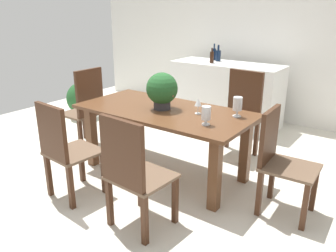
{
  "coord_description": "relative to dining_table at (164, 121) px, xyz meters",
  "views": [
    {
      "loc": [
        2.05,
        -2.69,
        1.75
      ],
      "look_at": [
        0.02,
        0.09,
        0.54
      ],
      "focal_mm": 36.53,
      "sensor_mm": 36.0,
      "label": 1
    }
  ],
  "objects": [
    {
      "name": "ground_plane",
      "position": [
        0.0,
        -0.06,
        -0.61
      ],
      "size": [
        7.04,
        7.04,
        0.0
      ],
      "primitive_type": "plane",
      "color": "silver"
    },
    {
      "name": "back_wall",
      "position": [
        0.0,
        2.54,
        0.69
      ],
      "size": [
        6.4,
        0.1,
        2.6
      ],
      "primitive_type": "cube",
      "color": "white",
      "rests_on": "ground"
    },
    {
      "name": "dining_table",
      "position": [
        0.0,
        0.0,
        0.0
      ],
      "size": [
        1.86,
        0.92,
        0.73
      ],
      "color": "brown",
      "rests_on": "ground"
    },
    {
      "name": "chair_near_right",
      "position": [
        0.41,
        -0.98,
        -0.06
      ],
      "size": [
        0.5,
        0.47,
        0.98
      ],
      "rotation": [
        0.0,
        0.0,
        3.08
      ],
      "color": "#422616",
      "rests_on": "ground"
    },
    {
      "name": "chair_near_left",
      "position": [
        -0.43,
        -0.97,
        -0.08
      ],
      "size": [
        0.47,
        0.49,
        0.95
      ],
      "rotation": [
        0.0,
        0.0,
        3.06
      ],
      "color": "#422616",
      "rests_on": "ground"
    },
    {
      "name": "chair_foot_end",
      "position": [
        1.24,
        -0.0,
        -0.09
      ],
      "size": [
        0.47,
        0.44,
        0.93
      ],
      "rotation": [
        0.0,
        0.0,
        1.61
      ],
      "color": "#422616",
      "rests_on": "ground"
    },
    {
      "name": "chair_head_end",
      "position": [
        -1.24,
        -0.0,
        -0.04
      ],
      "size": [
        0.42,
        0.44,
        1.03
      ],
      "rotation": [
        0.0,
        0.0,
        -1.57
      ],
      "color": "#422616",
      "rests_on": "ground"
    },
    {
      "name": "chair_far_right",
      "position": [
        0.43,
        0.98,
        -0.04
      ],
      "size": [
        0.51,
        0.46,
        1.03
      ],
      "rotation": [
        0.0,
        0.0,
        -0.08
      ],
      "color": "#422616",
      "rests_on": "ground"
    },
    {
      "name": "flower_centerpiece",
      "position": [
        -0.03,
        -0.01,
        0.33
      ],
      "size": [
        0.33,
        0.33,
        0.38
      ],
      "color": "#333338",
      "rests_on": "dining_table"
    },
    {
      "name": "crystal_vase_left",
      "position": [
        0.72,
        0.21,
        0.25
      ],
      "size": [
        0.09,
        0.09,
        0.2
      ],
      "color": "silver",
      "rests_on": "dining_table"
    },
    {
      "name": "crystal_vase_center_near",
      "position": [
        0.6,
        -0.18,
        0.23
      ],
      "size": [
        0.09,
        0.09,
        0.18
      ],
      "color": "silver",
      "rests_on": "dining_table"
    },
    {
      "name": "wine_glass",
      "position": [
        0.36,
        0.07,
        0.24
      ],
      "size": [
        0.07,
        0.07,
        0.16
      ],
      "color": "silver",
      "rests_on": "dining_table"
    },
    {
      "name": "kitchen_counter",
      "position": [
        -0.26,
        1.93,
        -0.14
      ],
      "size": [
        1.67,
        0.63,
        0.94
      ],
      "primitive_type": "cube",
      "color": "white",
      "rests_on": "ground"
    },
    {
      "name": "wine_bottle_dark",
      "position": [
        -0.48,
        2.05,
        0.43
      ],
      "size": [
        0.08,
        0.08,
        0.25
      ],
      "color": "#0F1E38",
      "rests_on": "kitchen_counter"
    },
    {
      "name": "wine_bottle_amber",
      "position": [
        -0.46,
        1.82,
        0.43
      ],
      "size": [
        0.06,
        0.06,
        0.23
      ],
      "color": "black",
      "rests_on": "kitchen_counter"
    },
    {
      "name": "wine_bottle_green",
      "position": [
        -0.59,
        2.11,
        0.43
      ],
      "size": [
        0.06,
        0.06,
        0.26
      ],
      "color": "#0F1E38",
      "rests_on": "kitchen_counter"
    },
    {
      "name": "potted_plant_floor",
      "position": [
        -2.29,
        0.79,
        -0.3
      ],
      "size": [
        0.47,
        0.47,
        0.58
      ],
      "color": "brown",
      "rests_on": "ground"
    }
  ]
}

